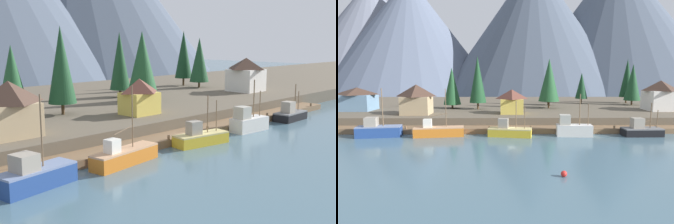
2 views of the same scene
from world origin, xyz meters
TOP-DOWN VIEW (x-y plane):
  - ground_plane at (0.00, 20.00)m, footprint 400.00×400.00m
  - dock at (0.00, 1.99)m, footprint 80.00×4.00m
  - shoreline_bank at (0.00, 32.00)m, footprint 400.00×56.00m
  - fishing_boat_blue at (-24.30, -2.09)m, footprint 8.04×3.82m
  - fishing_boat_orange at (-13.33, -1.91)m, footprint 9.23×3.53m
  - fishing_boat_yellow at (-0.27, -2.01)m, footprint 8.19×3.79m
  - fishing_boat_white at (11.52, -1.66)m, footprint 6.62×3.10m
  - fishing_boat_black at (24.28, -1.73)m, footprint 7.13×3.15m
  - house_white at (37.53, 16.54)m, footprint 6.94×6.88m
  - house_yellow at (0.57, 10.90)m, footprint 5.32×4.63m
  - house_tan at (-20.72, 9.95)m, footprint 6.49×5.30m
  - conifer_near_left at (36.91, 34.72)m, footprint 4.33×4.33m
  - conifer_near_right at (-7.84, 19.08)m, footprint 4.29×4.29m
  - conifer_mid_left at (22.60, 33.70)m, footprint 3.71×3.71m
  - conifer_mid_right at (11.72, 29.02)m, footprint 4.17×4.17m
  - conifer_back_left at (-14.73, 21.08)m, footprint 4.54×4.54m
  - conifer_back_right at (36.10, 28.90)m, footprint 4.61×4.61m
  - conifer_centre at (10.64, 21.20)m, footprint 5.45×5.45m

SIDE VIEW (x-z plane):
  - ground_plane at x=0.00m, z-range -1.00..0.00m
  - dock at x=0.00m, z-range -0.30..1.30m
  - fishing_boat_yellow at x=-0.27m, z-range -2.29..4.29m
  - fishing_boat_orange at x=-13.33m, z-range -3.38..5.42m
  - fishing_boat_black at x=24.28m, z-range -2.03..4.16m
  - shoreline_bank at x=0.00m, z-range 0.00..2.50m
  - fishing_boat_blue at x=-24.30m, z-range -3.16..5.71m
  - fishing_boat_white at x=11.52m, z-range -2.50..5.32m
  - house_yellow at x=0.57m, z-range 2.56..8.07m
  - house_tan at x=-20.72m, z-range 2.58..9.23m
  - house_white at x=37.53m, z-range 2.58..9.99m
  - conifer_mid_left at x=22.60m, z-range 3.24..12.68m
  - conifer_back_left at x=-14.73m, z-range 3.02..13.68m
  - conifer_back_right at x=36.10m, z-range 3.19..15.06m
  - conifer_mid_right at x=11.72m, z-range 3.22..16.13m
  - conifer_centre at x=10.64m, z-range 3.43..16.37m
  - conifer_near_right at x=-7.84m, z-range 3.37..16.80m
  - conifer_near_left at x=36.91m, z-range 3.45..17.02m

